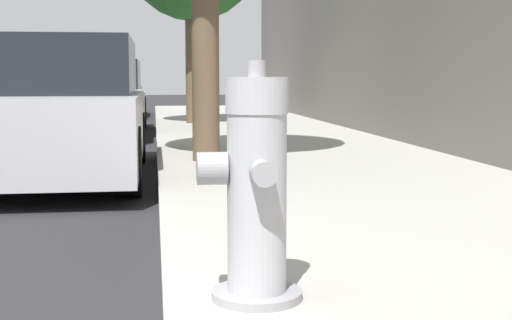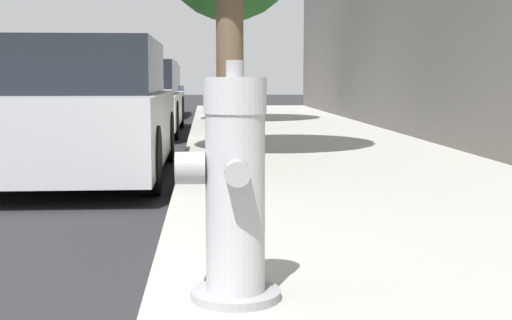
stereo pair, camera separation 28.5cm
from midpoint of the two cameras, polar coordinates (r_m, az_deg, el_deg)
fire_hydrant at (r=2.84m, az=1.09°, el=-2.54°), size 0.42×0.44×0.96m
parked_car_near at (r=7.60m, az=-12.84°, el=3.77°), size 1.79×4.08×1.42m
parked_car_mid at (r=13.31m, az=-9.44°, el=4.86°), size 1.86×4.59×1.34m
parked_car_far at (r=19.31m, az=-8.20°, el=5.43°), size 1.82×3.95×1.37m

